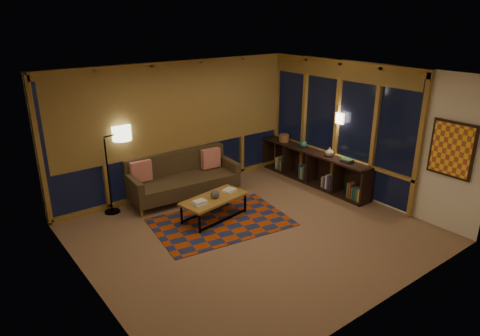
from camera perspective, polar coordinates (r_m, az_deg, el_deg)
floor at (r=7.49m, az=1.76°, el=-8.56°), size 5.50×5.00×0.01m
ceiling at (r=6.63m, az=2.01°, el=12.39°), size 5.50×5.00×0.01m
walls at (r=6.94m, az=1.87°, el=1.27°), size 5.51×5.01×2.70m
window_wall_back at (r=8.87m, az=-8.11°, el=5.29°), size 5.30×0.16×2.60m
window_wall_right at (r=9.17m, az=12.61°, el=5.49°), size 0.16×3.70×2.60m
wall_art at (r=7.89m, az=26.38°, el=2.23°), size 0.06×0.74×0.94m
wall_sconce at (r=8.99m, az=13.18°, el=6.46°), size 0.12×0.18×0.22m
sofa at (r=8.70m, az=-7.58°, el=-1.25°), size 2.25×1.06×0.89m
pillow_left at (r=8.53m, az=-13.06°, el=-0.55°), size 0.42×0.16×0.41m
pillow_right at (r=9.07m, az=-3.93°, el=1.16°), size 0.42×0.17×0.41m
area_rug at (r=7.82m, az=-2.54°, el=-7.20°), size 2.58×1.91×0.01m
coffee_table at (r=7.88m, az=-3.45°, el=-5.34°), size 1.33×0.77×0.42m
book_stack_a at (r=7.55m, az=-5.46°, el=-4.59°), size 0.22×0.18×0.06m
book_stack_b at (r=8.03m, az=-1.50°, el=-2.99°), size 0.29×0.25×0.05m
ceramic_pot at (r=7.74m, az=-3.36°, el=-3.47°), size 0.17×0.17×0.16m
floor_lamp at (r=8.24m, az=-17.20°, el=-0.53°), size 0.61×0.47×1.63m
bookshelf at (r=9.57m, az=9.62°, el=0.15°), size 0.40×2.95×0.74m
basket at (r=10.03m, az=5.88°, el=4.00°), size 0.26×0.26×0.17m
teal_bowl at (r=9.63m, az=8.46°, el=3.15°), size 0.17×0.17×0.16m
vase at (r=9.14m, az=11.86°, el=2.13°), size 0.22×0.22×0.20m
shelf_book_stack at (r=8.88m, az=14.09°, el=1.00°), size 0.24×0.29×0.07m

